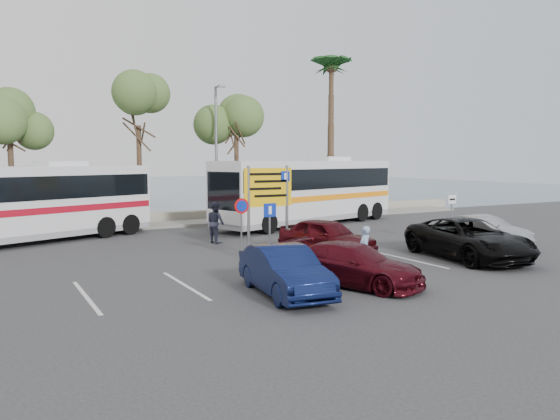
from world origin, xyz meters
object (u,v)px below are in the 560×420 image
street_lamp_right (217,147)px  coach_bus_right (308,193)px  suv_black (469,239)px  direction_sign (268,194)px  car_red (327,236)px  car_blue (285,271)px  pedestrian_near (364,249)px  pedestrian_far (216,222)px  coach_bus_left (24,206)px  car_maroon (353,265)px  car_silver_b (484,231)px

street_lamp_right → coach_bus_right: (4.50, -3.02, -2.73)m
coach_bus_right → suv_black: bearing=-92.3°
direction_sign → car_red: 3.00m
car_blue → suv_black: suv_black is taller
pedestrian_near → pedestrian_far: (-2.00, 8.50, 0.17)m
coach_bus_left → car_maroon: 16.22m
car_red → pedestrian_far: pedestrian_far is taller
suv_black → car_blue: bearing=-161.5°
direction_sign → suv_black: (6.00, -5.27, -1.65)m
car_silver_b → pedestrian_far: pedestrian_far is taller
coach_bus_right → car_blue: bearing=-124.2°
coach_bus_left → car_red: 13.87m
car_blue → pedestrian_far: size_ratio=2.19×
direction_sign → coach_bus_right: coach_bus_right is taller
coach_bus_left → pedestrian_near: coach_bus_left is taller
pedestrian_far → coach_bus_left: bearing=51.2°
car_maroon → pedestrian_far: pedestrian_far is taller
car_silver_b → car_maroon: bearing=-166.6°
suv_black → pedestrian_far: (-7.00, 8.58, 0.18)m
direction_sign → car_maroon: direction_sign is taller
coach_bus_left → coach_bus_right: size_ratio=0.93×
pedestrian_near → street_lamp_right: bearing=-117.9°
coach_bus_left → car_silver_b: coach_bus_left is taller
car_maroon → pedestrian_far: (-0.40, 10.00, 0.31)m
car_red → suv_black: 5.52m
direction_sign → car_maroon: (-0.60, -6.70, -1.78)m
street_lamp_right → pedestrian_far: (-3.00, -7.02, -3.64)m
street_lamp_right → pedestrian_far: street_lamp_right is taller
car_blue → car_red: bearing=53.5°
coach_bus_left → suv_black: bearing=-40.5°
car_silver_b → car_blue: bearing=-170.1°
car_blue → car_silver_b: 12.43m
suv_black → coach_bus_right: bearing=97.2°
coach_bus_left → coach_bus_right: (15.21, 0.00, 0.11)m
coach_bus_left → car_red: coach_bus_left is taller
coach_bus_right → car_maroon: coach_bus_right is taller
suv_black → direction_sign: bearing=148.1°
coach_bus_left → car_blue: size_ratio=2.91×
street_lamp_right → car_blue: 18.16m
car_blue → car_red: (4.80, 5.00, 0.04)m
car_silver_b → pedestrian_far: 12.06m
street_lamp_right → car_blue: size_ratio=1.91×
car_silver_b → pedestrian_far: size_ratio=2.17×
direction_sign → pedestrian_far: 3.75m
pedestrian_far → car_silver_b: bearing=-135.3°
car_silver_b → pedestrian_far: bearing=140.7°
car_blue → car_silver_b: (12.00, 3.26, -0.01)m
street_lamp_right → car_maroon: street_lamp_right is taller
coach_bus_left → car_maroon: bearing=-59.9°
car_blue → car_red: 6.93m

